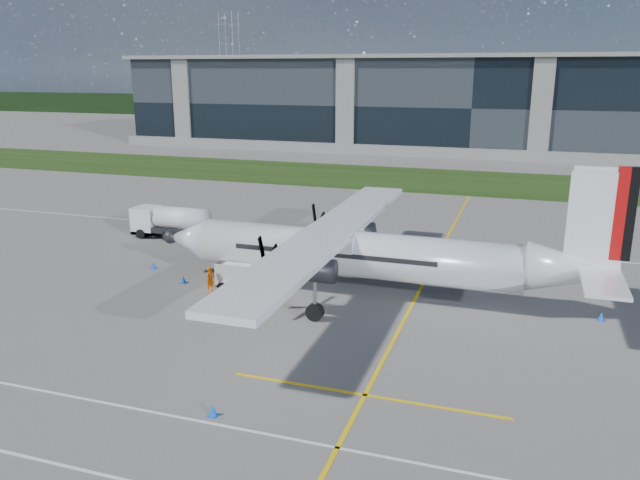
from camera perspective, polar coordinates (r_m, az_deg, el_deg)
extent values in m
plane|color=slate|center=(70.74, 11.10, 4.25)|extent=(400.00, 400.00, 0.00)
cube|color=#1B330D|center=(78.55, 11.89, 5.31)|extent=(400.00, 18.00, 0.04)
cube|color=black|center=(109.44, 14.17, 11.86)|extent=(120.00, 20.00, 15.00)
cube|color=black|center=(169.48, 15.78, 11.30)|extent=(400.00, 6.00, 6.00)
cube|color=yellow|center=(41.52, 9.65, -3.48)|extent=(0.20, 70.00, 0.01)
imported|color=#F25907|center=(38.80, -10.00, -3.41)|extent=(0.77, 0.89, 1.85)
cone|color=blue|center=(40.95, -12.39, -3.54)|extent=(0.36, 0.36, 0.50)
cone|color=blue|center=(52.16, 5.11, 0.84)|extent=(0.36, 0.36, 0.50)
cone|color=blue|center=(44.33, -15.00, -2.25)|extent=(0.36, 0.36, 0.50)
cone|color=blue|center=(25.84, -9.78, -15.09)|extent=(0.36, 0.36, 0.50)
cone|color=blue|center=(37.46, 24.32, -6.39)|extent=(0.36, 0.36, 0.50)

